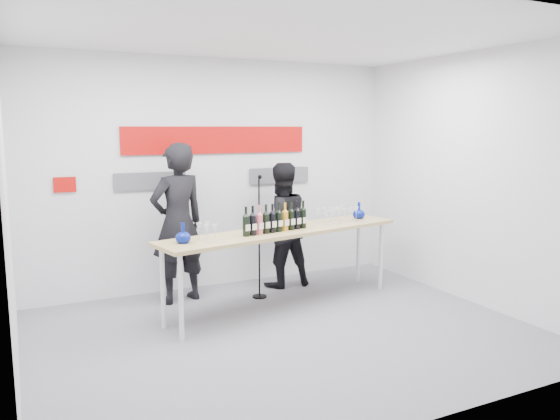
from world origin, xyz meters
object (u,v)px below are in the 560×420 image
at_px(tasting_table, 284,236).
at_px(mic_stand, 259,261).
at_px(presenter_left, 178,223).
at_px(presenter_right, 281,225).

distance_m(tasting_table, mic_stand, 0.60).
distance_m(presenter_left, mic_stand, 1.11).
distance_m(tasting_table, presenter_left, 1.30).
bearing_deg(tasting_table, presenter_right, 55.08).
bearing_deg(presenter_left, presenter_right, 167.84).
bearing_deg(mic_stand, tasting_table, -82.19).
bearing_deg(presenter_left, tasting_table, 130.30).
distance_m(tasting_table, presenter_right, 0.88).
bearing_deg(presenter_right, presenter_left, 4.40).
relative_size(presenter_left, presenter_right, 1.17).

